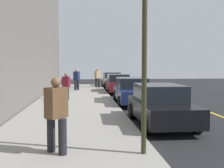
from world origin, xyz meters
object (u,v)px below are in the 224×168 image
(parked_car_maroon, at_px, (118,84))
(traffic_light_pole, at_px, (145,20))
(parked_car_black, at_px, (160,105))
(parked_car_silver, at_px, (112,80))
(pedestrian_brown_coat, at_px, (56,113))
(rolling_suitcase, at_px, (76,84))
(parked_car_navy, at_px, (132,91))
(pedestrian_blue_coat, at_px, (77,77))
(pedestrian_tan_coat, at_px, (97,77))
(pedestrian_navy_coat, at_px, (77,79))
(pedestrian_burgundy_coat, at_px, (66,86))

(parked_car_maroon, height_order, traffic_light_pole, traffic_light_pole)
(parked_car_black, relative_size, traffic_light_pole, 0.93)
(parked_car_silver, height_order, pedestrian_brown_coat, pedestrian_brown_coat)
(parked_car_silver, bearing_deg, rolling_suitcase, -61.13)
(pedestrian_brown_coat, bearing_deg, traffic_light_pole, 83.03)
(parked_car_navy, bearing_deg, pedestrian_blue_coat, -161.90)
(pedestrian_tan_coat, bearing_deg, pedestrian_brown_coat, -5.57)
(pedestrian_navy_coat, bearing_deg, parked_car_maroon, 69.68)
(parked_car_silver, bearing_deg, parked_car_black, 0.09)
(pedestrian_burgundy_coat, bearing_deg, parked_car_silver, 160.72)
(pedestrian_navy_coat, xyz_separation_m, traffic_light_pole, (16.86, 2.05, 2.16))
(parked_car_silver, relative_size, traffic_light_pole, 0.92)
(parked_car_silver, distance_m, parked_car_navy, 12.08)
(rolling_suitcase, bearing_deg, pedestrian_brown_coat, 0.37)
(traffic_light_pole, xyz_separation_m, rolling_suitcase, (-19.46, -2.17, -2.82))
(pedestrian_tan_coat, bearing_deg, traffic_light_pole, 0.44)
(pedestrian_tan_coat, xyz_separation_m, pedestrian_blue_coat, (-0.27, -1.97, -0.03))
(parked_car_silver, xyz_separation_m, traffic_light_pole, (21.43, -1.40, 2.51))
(parked_car_maroon, relative_size, pedestrian_burgundy_coat, 2.87)
(parked_car_maroon, bearing_deg, parked_car_navy, 0.35)
(parked_car_black, bearing_deg, parked_car_silver, -179.91)
(pedestrian_navy_coat, bearing_deg, pedestrian_blue_coat, -178.78)
(rolling_suitcase, bearing_deg, parked_car_navy, 19.22)
(pedestrian_blue_coat, bearing_deg, pedestrian_tan_coat, 82.20)
(pedestrian_tan_coat, distance_m, pedestrian_brown_coat, 19.54)
(pedestrian_burgundy_coat, height_order, pedestrian_brown_coat, pedestrian_brown_coat)
(parked_car_black, xyz_separation_m, rolling_suitcase, (-15.80, -3.60, -0.32))
(parked_car_maroon, height_order, pedestrian_blue_coat, pedestrian_blue_coat)
(pedestrian_blue_coat, xyz_separation_m, pedestrian_navy_coat, (3.10, 0.07, 0.03))
(pedestrian_navy_coat, bearing_deg, traffic_light_pole, 6.94)
(parked_car_silver, relative_size, pedestrian_blue_coat, 2.44)
(pedestrian_brown_coat, relative_size, rolling_suitcase, 1.94)
(parked_car_navy, relative_size, pedestrian_navy_coat, 2.68)
(pedestrian_tan_coat, distance_m, pedestrian_blue_coat, 1.98)
(parked_car_black, distance_m, pedestrian_burgundy_coat, 7.72)
(pedestrian_tan_coat, bearing_deg, parked_car_navy, 8.28)
(parked_car_maroon, height_order, parked_car_black, same)
(pedestrian_navy_coat, relative_size, rolling_suitcase, 1.92)
(parked_car_navy, distance_m, pedestrian_brown_coat, 9.72)
(parked_car_silver, distance_m, traffic_light_pole, 21.62)
(pedestrian_brown_coat, height_order, pedestrian_navy_coat, pedestrian_brown_coat)
(parked_car_maroon, xyz_separation_m, parked_car_navy, (6.27, 0.04, 0.00))
(parked_car_silver, xyz_separation_m, parked_car_navy, (12.08, -0.05, 0.00))
(parked_car_navy, height_order, pedestrian_blue_coat, pedestrian_blue_coat)
(rolling_suitcase, bearing_deg, pedestrian_blue_coat, 174.05)
(pedestrian_brown_coat, distance_m, pedestrian_navy_coat, 16.61)
(pedestrian_blue_coat, relative_size, traffic_light_pole, 0.38)
(rolling_suitcase, bearing_deg, pedestrian_tan_coat, 96.87)
(parked_car_black, bearing_deg, pedestrian_brown_coat, -45.65)
(pedestrian_tan_coat, xyz_separation_m, pedestrian_navy_coat, (2.83, -1.90, -0.00))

